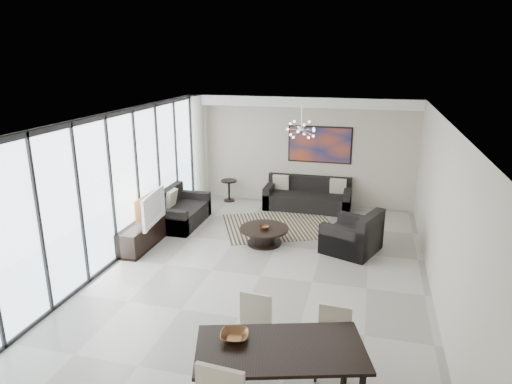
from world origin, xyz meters
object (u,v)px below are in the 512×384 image
(sofa_main, at_px, (308,198))
(television, at_px, (148,208))
(dining_table, at_px, (280,354))
(tv_console, at_px, (144,233))
(coffee_table, at_px, (264,235))

(sofa_main, height_order, television, television)
(television, relative_size, dining_table, 0.56)
(sofa_main, relative_size, television, 1.91)
(sofa_main, bearing_deg, television, -130.86)
(sofa_main, height_order, dining_table, sofa_main)
(tv_console, bearing_deg, dining_table, -46.00)
(sofa_main, bearing_deg, tv_console, -132.77)
(sofa_main, bearing_deg, dining_table, -84.36)
(television, bearing_deg, sofa_main, -46.73)
(sofa_main, bearing_deg, coffee_table, -102.26)
(television, bearing_deg, tv_console, 68.86)
(coffee_table, distance_m, tv_console, 2.57)
(coffee_table, relative_size, tv_console, 0.63)
(television, bearing_deg, dining_table, -142.79)
(sofa_main, xyz_separation_m, dining_table, (0.71, -7.17, 0.43))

